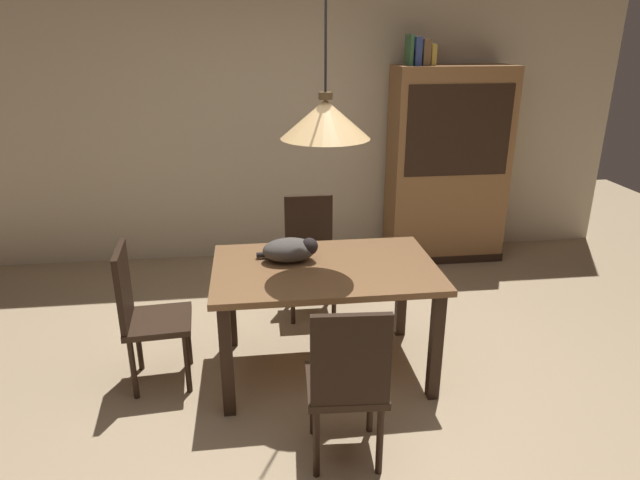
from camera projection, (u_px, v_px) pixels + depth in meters
The scene contains 13 objects.
ground at pixel (333, 413), 3.29m from camera, with size 10.00×10.00×0.00m, color tan.
back_wall at pixel (294, 108), 5.24m from camera, with size 6.40×0.10×2.90m, color beige.
dining_table at pixel (325, 281), 3.50m from camera, with size 1.40×0.90×0.75m.
chair_left_side at pixel (144, 311), 3.41m from camera, with size 0.43×0.43×0.93m.
chair_far_back at pixel (310, 250), 4.37m from camera, with size 0.40×0.40×0.93m.
chair_near_front at pixel (347, 380), 2.73m from camera, with size 0.42×0.42×0.93m.
cat_sleeping at pixel (291, 250), 3.52m from camera, with size 0.39×0.23×0.16m.
pendant_lamp at pixel (325, 119), 3.14m from camera, with size 0.52×0.52×1.30m.
hutch_bookcase at pixel (447, 170), 5.30m from camera, with size 1.12×0.45×1.85m.
book_green_slim at pixel (409, 50), 4.87m from camera, with size 0.03×0.20×0.26m, color #427A4C.
book_blue_wide at pixel (415, 51), 4.88m from camera, with size 0.06×0.24×0.24m, color #384C93.
book_brown_thick at pixel (424, 52), 4.89m from camera, with size 0.06×0.24×0.22m, color brown.
book_yellow_short at pixel (431, 54), 4.90m from camera, with size 0.04×0.20×0.18m, color gold.
Camera 1 is at (-0.42, -2.69, 2.12)m, focal length 31.05 mm.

